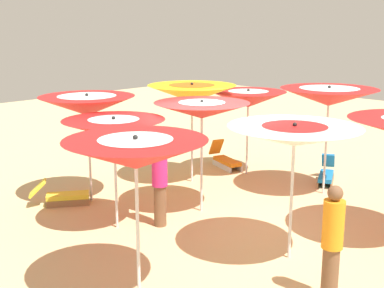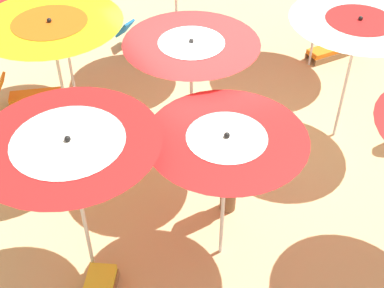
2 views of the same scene
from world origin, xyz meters
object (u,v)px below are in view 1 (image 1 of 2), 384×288
beach_umbrella_3 (192,93)px  beach_umbrella_4 (202,110)px  beach_umbrella_7 (329,97)px  lounger_3 (326,174)px  beach_umbrella_0 (87,105)px  beach_umbrella_6 (248,99)px  beach_umbrella_2 (136,154)px  beach_umbrella_5 (294,136)px  beachgoer_0 (332,241)px  lounger_0 (225,159)px  beach_umbrella_1 (114,128)px  lounger_1 (63,195)px  beachgoer_1 (160,181)px

beach_umbrella_3 → beach_umbrella_4: (1.34, 1.59, -0.07)m
beach_umbrella_7 → lounger_3: bearing=-153.8°
beach_umbrella_0 → beach_umbrella_6: 4.20m
beach_umbrella_2 → lounger_3: (-6.74, -0.90, -1.91)m
beach_umbrella_4 → beach_umbrella_5: beach_umbrella_4 is taller
beach_umbrella_3 → beach_umbrella_7: (-1.47, 2.81, 0.04)m
beach_umbrella_4 → beachgoer_0: bearing=70.5°
lounger_0 → lounger_3: 2.78m
beach_umbrella_1 → lounger_1: beach_umbrella_1 is taller
lounger_0 → beach_umbrella_6: bearing=11.8°
beach_umbrella_3 → beachgoer_0: (2.66, 5.34, -1.32)m
beach_umbrella_3 → beach_umbrella_1: bearing=18.6°
beach_umbrella_5 → lounger_3: beach_umbrella_5 is taller
beach_umbrella_0 → beachgoer_0: beach_umbrella_0 is taller
beach_umbrella_0 → beach_umbrella_4: 2.52m
beach_umbrella_3 → beach_umbrella_7: size_ratio=0.99×
lounger_1 → beach_umbrella_7: bearing=-4.0°
beach_umbrella_0 → beach_umbrella_3: bearing=166.4°
beach_umbrella_3 → beach_umbrella_6: (-1.47, 0.55, -0.24)m
beach_umbrella_7 → lounger_3: size_ratio=1.94×
beach_umbrella_0 → beach_umbrella_5: beach_umbrella_0 is taller
beach_umbrella_4 → beach_umbrella_5: (0.59, 2.58, -0.04)m
beach_umbrella_3 → lounger_0: (-1.58, -0.27, -1.99)m
beach_umbrella_2 → beach_umbrella_6: bearing=-155.0°
beachgoer_0 → lounger_1: bearing=-92.8°
beach_umbrella_5 → lounger_3: 4.92m
beach_umbrella_5 → beach_umbrella_6: beach_umbrella_5 is taller
beach_umbrella_2 → lounger_1: 4.76m
beach_umbrella_3 → lounger_1: bearing=-14.7°
lounger_0 → lounger_3: lounger_0 is taller
beach_umbrella_1 → beachgoer_0: size_ratio=1.29×
lounger_1 → lounger_3: bearing=3.2°
beach_umbrella_0 → beach_umbrella_1: size_ratio=1.10×
beach_umbrella_4 → lounger_1: bearing=-53.0°
beach_umbrella_0 → beachgoer_0: (0.10, 5.96, -1.24)m
beach_umbrella_0 → lounger_0: beach_umbrella_0 is taller
lounger_0 → beachgoer_1: bearing=-46.0°
beach_umbrella_5 → lounger_3: (-4.19, -1.75, -1.89)m
beach_umbrella_0 → beach_umbrella_3: beach_umbrella_3 is taller
beach_umbrella_0 → lounger_1: 2.03m
beach_umbrella_1 → beach_umbrella_6: size_ratio=0.98×
beach_umbrella_1 → beachgoer_1: beach_umbrella_1 is taller
beach_umbrella_7 → lounger_1: beach_umbrella_7 is taller
beach_umbrella_3 → beachgoer_1: 3.22m
beach_umbrella_1 → lounger_1: bearing=-89.4°
lounger_0 → lounger_1: size_ratio=1.05×
beach_umbrella_4 → beachgoer_1: bearing=-0.6°
beach_umbrella_0 → beach_umbrella_3: size_ratio=0.97×
beach_umbrella_6 → beach_umbrella_7: 2.28m
beach_umbrella_4 → lounger_1: size_ratio=1.89×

